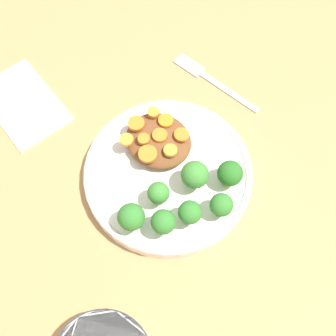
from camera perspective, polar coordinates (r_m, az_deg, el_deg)
name	(u,v)px	position (r m, az deg, el deg)	size (l,w,h in m)	color
ground_plane	(168,178)	(0.73, 0.00, -1.22)	(4.00, 4.00, 0.00)	tan
plate	(168,174)	(0.71, 0.00, -0.75)	(0.26, 0.26, 0.03)	white
stew_mound	(158,141)	(0.72, -1.18, 3.37)	(0.10, 0.09, 0.03)	brown
broccoli_floret_0	(159,194)	(0.66, -1.16, -3.13)	(0.03, 0.03, 0.05)	#759E51
broccoli_floret_1	(195,175)	(0.67, 3.29, -0.85)	(0.04, 0.04, 0.06)	#759E51
broccoli_floret_2	(221,205)	(0.66, 6.51, -4.55)	(0.03, 0.03, 0.05)	#759E51
broccoli_floret_3	(163,222)	(0.64, -0.58, -6.64)	(0.04, 0.04, 0.05)	#759E51
broccoli_floret_4	(131,217)	(0.65, -4.49, -6.03)	(0.04, 0.04, 0.05)	#7FA85B
broccoli_floret_5	(190,213)	(0.65, 2.69, -5.49)	(0.03, 0.03, 0.05)	#7FA85B
broccoli_floret_6	(230,174)	(0.68, 7.56, -0.73)	(0.04, 0.04, 0.05)	#759E51
carrot_slice_0	(170,150)	(0.69, 0.30, 2.16)	(0.02, 0.02, 0.01)	orange
carrot_slice_1	(166,120)	(0.71, -0.26, 5.82)	(0.02, 0.02, 0.00)	orange
carrot_slice_2	(144,139)	(0.70, -2.97, 3.53)	(0.02, 0.02, 0.01)	orange
carrot_slice_3	(127,140)	(0.70, -5.08, 3.45)	(0.02, 0.02, 0.01)	orange
carrot_slice_4	(181,135)	(0.70, 1.66, 4.05)	(0.02, 0.02, 0.01)	orange
carrot_slice_5	(148,154)	(0.69, -2.49, 1.72)	(0.03, 0.03, 0.01)	orange
carrot_slice_6	(136,124)	(0.71, -3.89, 5.42)	(0.03, 0.03, 0.01)	orange
carrot_slice_7	(153,112)	(0.72, -1.78, 6.79)	(0.02, 0.02, 0.01)	orange
carrot_slice_8	(160,135)	(0.70, -1.01, 4.00)	(0.02, 0.02, 0.01)	orange
fork	(208,78)	(0.82, 4.96, 10.91)	(0.17, 0.03, 0.01)	#BDBDBD
napkin	(23,103)	(0.83, -17.25, 7.53)	(0.18, 0.14, 0.01)	white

